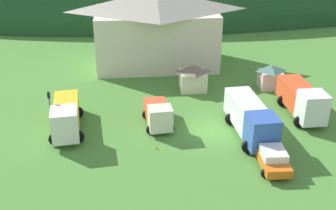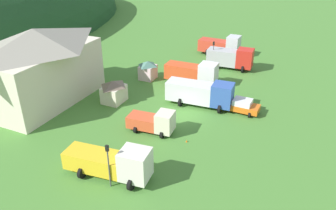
# 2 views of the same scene
# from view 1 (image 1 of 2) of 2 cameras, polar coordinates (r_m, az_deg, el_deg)

# --- Properties ---
(ground_plane) EXTENTS (200.00, 200.00, 0.00)m
(ground_plane) POSITION_cam_1_polar(r_m,az_deg,el_deg) (38.34, 5.28, -3.55)
(ground_plane) COLOR #477F33
(depot_building) EXTENTS (15.77, 9.22, 9.29)m
(depot_building) POSITION_cam_1_polar(r_m,az_deg,el_deg) (52.39, -1.58, 10.49)
(depot_building) COLOR beige
(depot_building) RESTS_ON ground
(play_shed_cream) EXTENTS (3.08, 2.57, 2.86)m
(play_shed_cream) POSITION_cam_1_polar(r_m,az_deg,el_deg) (45.91, 3.41, 3.77)
(play_shed_cream) COLOR beige
(play_shed_cream) RESTS_ON ground
(play_shed_pink) EXTENTS (2.52, 2.25, 2.73)m
(play_shed_pink) POSITION_cam_1_polar(r_m,az_deg,el_deg) (47.66, 13.72, 3.81)
(play_shed_pink) COLOR beige
(play_shed_pink) RESTS_ON ground
(heavy_rig_striped) EXTENTS (3.46, 7.96, 3.20)m
(heavy_rig_striped) POSITION_cam_1_polar(r_m,az_deg,el_deg) (38.45, -13.71, -1.47)
(heavy_rig_striped) COLOR silver
(heavy_rig_striped) RESTS_ON ground
(light_truck_cream) EXTENTS (2.80, 5.17, 2.52)m
(light_truck_cream) POSITION_cam_1_polar(r_m,az_deg,el_deg) (38.43, -1.34, -1.26)
(light_truck_cream) COLOR beige
(light_truck_cream) RESTS_ON ground
(box_truck_blue) EXTENTS (3.47, 8.31, 3.29)m
(box_truck_blue) POSITION_cam_1_polar(r_m,az_deg,el_deg) (37.32, 11.21, -1.75)
(box_truck_blue) COLOR #3356AD
(box_truck_blue) RESTS_ON ground
(heavy_rig_white) EXTENTS (3.15, 7.41, 3.36)m
(heavy_rig_white) POSITION_cam_1_polar(r_m,az_deg,el_deg) (42.12, 17.79, 0.74)
(heavy_rig_white) COLOR white
(heavy_rig_white) RESTS_ON ground
(service_pickup_orange) EXTENTS (2.53, 5.37, 1.66)m
(service_pickup_orange) POSITION_cam_1_polar(r_m,az_deg,el_deg) (34.20, 13.80, -6.66)
(service_pickup_orange) COLOR orange
(service_pickup_orange) RESTS_ON ground
(traffic_light_west) EXTENTS (0.20, 0.32, 4.14)m
(traffic_light_west) POSITION_cam_1_polar(r_m,az_deg,el_deg) (37.89, -15.66, -0.52)
(traffic_light_west) COLOR #4C4C51
(traffic_light_west) RESTS_ON ground
(traffic_cone_near_pickup) EXTENTS (0.36, 0.36, 0.62)m
(traffic_cone_near_pickup) POSITION_cam_1_polar(r_m,az_deg,el_deg) (43.95, 12.82, -0.06)
(traffic_cone_near_pickup) COLOR orange
(traffic_cone_near_pickup) RESTS_ON ground
(traffic_cone_mid_row) EXTENTS (0.36, 0.36, 0.55)m
(traffic_cone_mid_row) POSITION_cam_1_polar(r_m,az_deg,el_deg) (35.59, -1.57, -5.99)
(traffic_cone_mid_row) COLOR orange
(traffic_cone_mid_row) RESTS_ON ground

